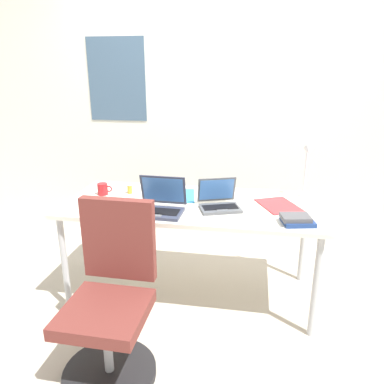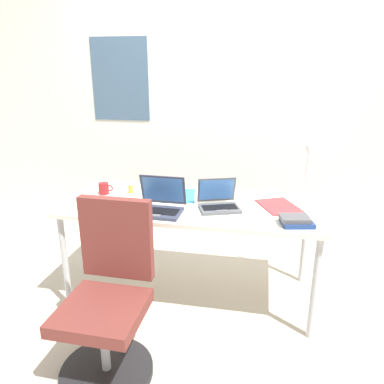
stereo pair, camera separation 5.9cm
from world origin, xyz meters
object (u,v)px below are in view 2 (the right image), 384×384
(paper_folder_near_mouse, at_px, (279,206))
(paper_folder_center, at_px, (179,196))
(coffee_mug, at_px, (104,188))
(office_chair, at_px, (108,306))
(laptop_back_left, at_px, (219,203))
(external_keyboard, at_px, (108,203))
(cell_phone, at_px, (211,191))
(pill_bottle, at_px, (131,188))
(desk_lamp, at_px, (308,172))
(computer_mouse, at_px, (159,189))
(book_stack, at_px, (296,221))
(laptop_front_right, at_px, (159,205))

(paper_folder_near_mouse, xyz_separation_m, paper_folder_center, (-0.72, 0.08, 0.00))
(coffee_mug, bearing_deg, office_chair, -66.47)
(laptop_back_left, distance_m, external_keyboard, 0.78)
(cell_phone, height_order, pill_bottle, pill_bottle)
(desk_lamp, distance_m, paper_folder_center, 0.95)
(computer_mouse, bearing_deg, book_stack, -39.94)
(external_keyboard, height_order, coffee_mug, coffee_mug)
(laptop_back_left, height_order, office_chair, office_chair)
(laptop_back_left, distance_m, book_stack, 0.53)
(desk_lamp, xyz_separation_m, cell_phone, (-0.70, -0.00, -0.19))
(computer_mouse, distance_m, book_stack, 1.10)
(laptop_back_left, bearing_deg, computer_mouse, 150.45)
(laptop_front_right, xyz_separation_m, pill_bottle, (-0.32, 0.34, -0.01))
(laptop_back_left, relative_size, paper_folder_near_mouse, 1.05)
(external_keyboard, bearing_deg, book_stack, -4.23)
(desk_lamp, relative_size, laptop_front_right, 1.25)
(desk_lamp, xyz_separation_m, laptop_front_right, (-0.98, -0.49, -0.15))
(desk_lamp, xyz_separation_m, coffee_mug, (-1.49, -0.21, -0.15))
(laptop_back_left, bearing_deg, paper_folder_center, 148.22)
(desk_lamp, bearing_deg, paper_folder_center, -170.45)
(external_keyboard, distance_m, cell_phone, 0.79)
(laptop_front_right, bearing_deg, laptop_back_left, 19.81)
(external_keyboard, distance_m, computer_mouse, 0.45)
(laptop_front_right, height_order, book_stack, laptop_front_right)
(cell_phone, height_order, paper_folder_center, cell_phone)
(desk_lamp, distance_m, office_chair, 1.64)
(desk_lamp, xyz_separation_m, pill_bottle, (-1.30, -0.15, -0.16))
(pill_bottle, xyz_separation_m, office_chair, (0.19, -0.93, -0.38))
(laptop_front_right, distance_m, external_keyboard, 0.40)
(computer_mouse, xyz_separation_m, book_stack, (1.00, -0.47, 0.01))
(desk_lamp, bearing_deg, office_chair, -135.94)
(book_stack, bearing_deg, paper_folder_near_mouse, 107.40)
(book_stack, xyz_separation_m, paper_folder_near_mouse, (-0.09, 0.30, -0.02))
(external_keyboard, bearing_deg, paper_folder_near_mouse, 9.77)
(external_keyboard, xyz_separation_m, computer_mouse, (0.27, 0.36, 0.01))
(external_keyboard, bearing_deg, office_chair, -67.75)
(desk_lamp, distance_m, computer_mouse, 1.12)
(external_keyboard, relative_size, paper_folder_near_mouse, 1.06)
(paper_folder_center, bearing_deg, pill_bottle, 179.68)
(external_keyboard, distance_m, paper_folder_near_mouse, 1.19)
(laptop_back_left, xyz_separation_m, external_keyboard, (-0.77, -0.07, -0.03))
(coffee_mug, bearing_deg, external_keyboard, -60.55)
(laptop_back_left, distance_m, computer_mouse, 0.57)
(laptop_back_left, xyz_separation_m, paper_folder_center, (-0.32, 0.20, -0.04))
(pill_bottle, height_order, coffee_mug, coffee_mug)
(paper_folder_center, bearing_deg, coffee_mug, -174.25)
(laptop_front_right, distance_m, coffee_mug, 0.58)
(desk_lamp, height_order, external_keyboard, desk_lamp)
(pill_bottle, height_order, paper_folder_near_mouse, pill_bottle)
(pill_bottle, bearing_deg, coffee_mug, -162.51)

